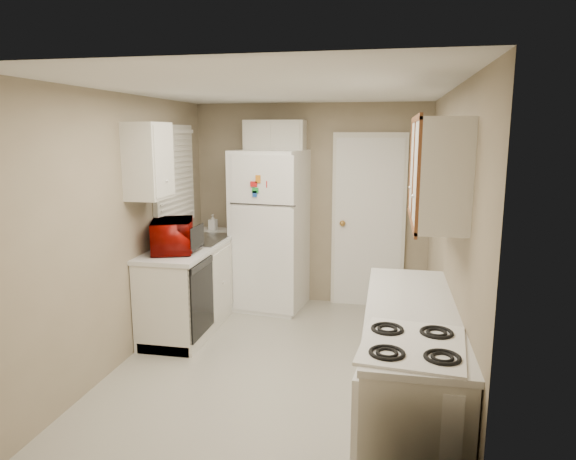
# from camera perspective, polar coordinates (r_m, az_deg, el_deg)

# --- Properties ---
(floor) EXTENTS (3.80, 3.80, 0.00)m
(floor) POSITION_cam_1_polar(r_m,az_deg,el_deg) (4.75, -1.21, -14.91)
(floor) COLOR beige
(floor) RESTS_ON ground
(ceiling) EXTENTS (3.80, 3.80, 0.00)m
(ceiling) POSITION_cam_1_polar(r_m,az_deg,el_deg) (4.29, -1.34, 15.36)
(ceiling) COLOR white
(ceiling) RESTS_ON floor
(wall_left) EXTENTS (3.80, 3.80, 0.00)m
(wall_left) POSITION_cam_1_polar(r_m,az_deg,el_deg) (4.85, -17.63, 0.09)
(wall_left) COLOR gray
(wall_left) RESTS_ON floor
(wall_right) EXTENTS (3.80, 3.80, 0.00)m
(wall_right) POSITION_cam_1_polar(r_m,az_deg,el_deg) (4.29, 17.32, -1.24)
(wall_right) COLOR gray
(wall_right) RESTS_ON floor
(wall_back) EXTENTS (2.80, 2.80, 0.00)m
(wall_back) POSITION_cam_1_polar(r_m,az_deg,el_deg) (6.21, 2.50, 2.83)
(wall_back) COLOR gray
(wall_back) RESTS_ON floor
(wall_front) EXTENTS (2.80, 2.80, 0.00)m
(wall_front) POSITION_cam_1_polar(r_m,az_deg,el_deg) (2.60, -10.38, -8.65)
(wall_front) COLOR gray
(wall_front) RESTS_ON floor
(left_counter) EXTENTS (0.60, 1.80, 0.90)m
(left_counter) POSITION_cam_1_polar(r_m,az_deg,el_deg) (5.70, -10.19, -5.79)
(left_counter) COLOR silver
(left_counter) RESTS_ON floor
(dishwasher) EXTENTS (0.03, 0.58, 0.72)m
(dishwasher) POSITION_cam_1_polar(r_m,az_deg,el_deg) (5.05, -9.58, -7.46)
(dishwasher) COLOR black
(dishwasher) RESTS_ON floor
(sink) EXTENTS (0.54, 0.74, 0.16)m
(sink) POSITION_cam_1_polar(r_m,az_deg,el_deg) (5.73, -9.78, -1.44)
(sink) COLOR gray
(sink) RESTS_ON left_counter
(microwave) EXTENTS (0.64, 0.49, 0.38)m
(microwave) POSITION_cam_1_polar(r_m,az_deg,el_deg) (5.18, -12.68, -0.71)
(microwave) COLOR #7A0702
(microwave) RESTS_ON left_counter
(soap_bottle) EXTENTS (0.10, 0.10, 0.19)m
(soap_bottle) POSITION_cam_1_polar(r_m,az_deg,el_deg) (6.24, -8.35, 0.90)
(soap_bottle) COLOR silver
(soap_bottle) RESTS_ON left_counter
(window_blinds) EXTENTS (0.10, 0.98, 1.08)m
(window_blinds) POSITION_cam_1_polar(r_m,az_deg,el_deg) (5.72, -12.47, 5.94)
(window_blinds) COLOR silver
(window_blinds) RESTS_ON wall_left
(upper_cabinet_left) EXTENTS (0.30, 0.45, 0.70)m
(upper_cabinet_left) POSITION_cam_1_polar(r_m,az_deg,el_deg) (4.91, -15.25, 7.40)
(upper_cabinet_left) COLOR silver
(upper_cabinet_left) RESTS_ON wall_left
(refrigerator) EXTENTS (0.86, 0.84, 1.86)m
(refrigerator) POSITION_cam_1_polar(r_m,az_deg,el_deg) (6.03, -1.97, 0.00)
(refrigerator) COLOR white
(refrigerator) RESTS_ON floor
(cabinet_over_fridge) EXTENTS (0.70, 0.30, 0.40)m
(cabinet_over_fridge) POSITION_cam_1_polar(r_m,az_deg,el_deg) (6.07, -1.45, 10.23)
(cabinet_over_fridge) COLOR silver
(cabinet_over_fridge) RESTS_ON wall_back
(interior_door) EXTENTS (0.86, 0.06, 2.08)m
(interior_door) POSITION_cam_1_polar(r_m,az_deg,el_deg) (6.13, 8.91, 0.90)
(interior_door) COLOR white
(interior_door) RESTS_ON floor
(right_counter) EXTENTS (0.60, 2.00, 0.90)m
(right_counter) POSITION_cam_1_polar(r_m,az_deg,el_deg) (3.74, 13.24, -14.95)
(right_counter) COLOR silver
(right_counter) RESTS_ON floor
(stove) EXTENTS (0.62, 0.74, 0.83)m
(stove) POSITION_cam_1_polar(r_m,az_deg,el_deg) (3.20, 13.29, -20.43)
(stove) COLOR white
(stove) RESTS_ON floor
(upper_cabinet_right) EXTENTS (0.30, 1.20, 0.70)m
(upper_cabinet_right) POSITION_cam_1_polar(r_m,az_deg,el_deg) (3.70, 16.32, 6.36)
(upper_cabinet_right) COLOR silver
(upper_cabinet_right) RESTS_ON wall_right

